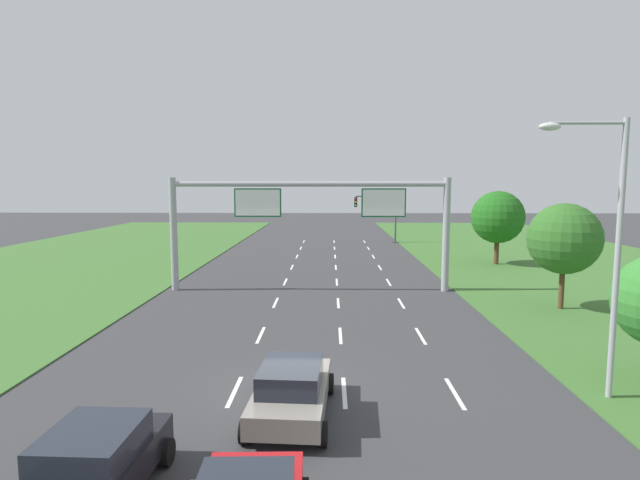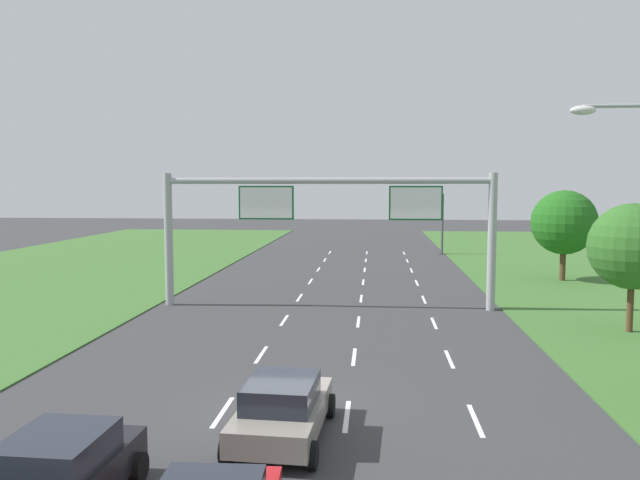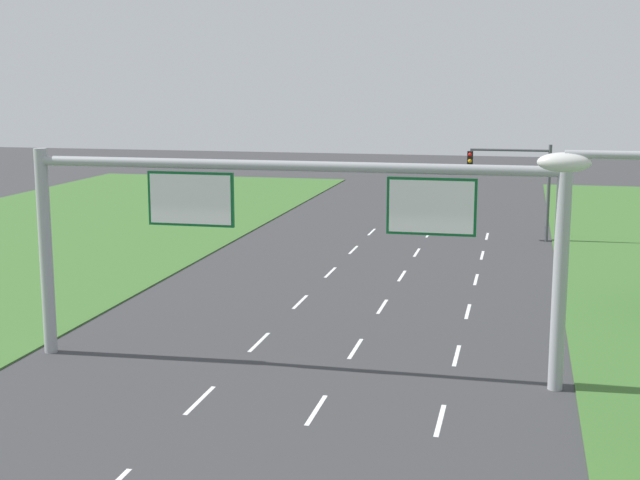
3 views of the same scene
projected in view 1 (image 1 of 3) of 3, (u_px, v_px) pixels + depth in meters
ground_plane at (289, 392)px, 15.88m from camera, size 200.00×200.00×0.00m
lane_dashes_inner_left at (276, 303)px, 27.84m from camera, size 0.14×62.40×0.01m
lane_dashes_inner_right at (338, 303)px, 27.77m from camera, size 0.14×62.40×0.01m
lane_dashes_slip at (401, 303)px, 27.69m from camera, size 0.14×62.40×0.01m
car_near_red at (94, 465)px, 10.25m from camera, size 2.28×4.03×1.62m
car_mid_lane at (292, 390)px, 14.11m from camera, size 2.43×4.41×1.56m
sign_gantry at (311, 212)px, 30.53m from camera, size 17.24×0.44×7.00m
traffic_light_mast at (378, 209)px, 56.07m from camera, size 4.76×0.49×5.60m
street_lamp at (606, 235)px, 14.81m from camera, size 2.61×0.32×8.50m
roadside_tree_mid at (564, 239)px, 25.91m from camera, size 3.70×3.70×5.62m
roadside_tree_far at (498, 217)px, 40.56m from camera, size 4.25×4.25×6.05m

